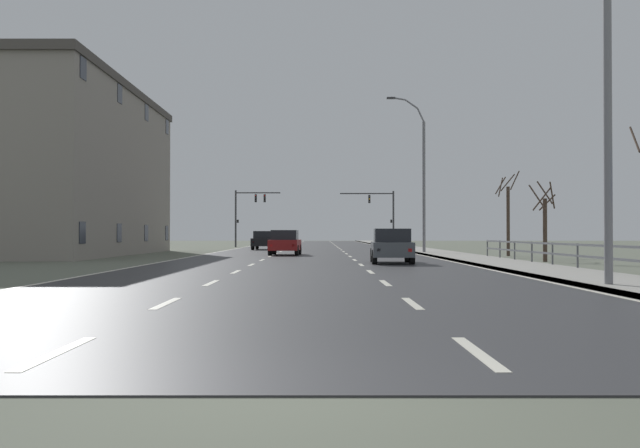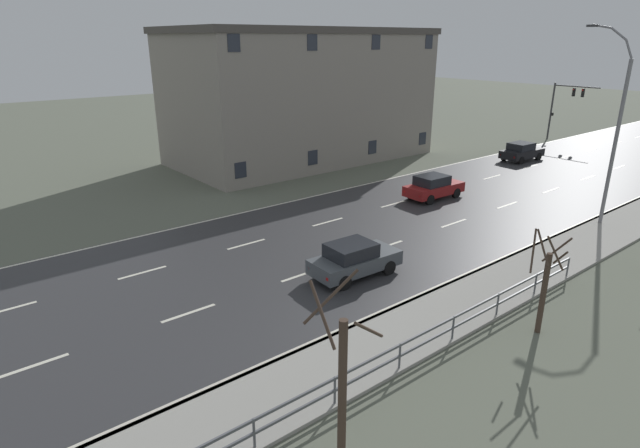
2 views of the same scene
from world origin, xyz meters
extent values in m
cube|color=#5B6051|center=(0.00, 48.00, -0.06)|extent=(160.00, 160.00, 0.12)
cube|color=#303033|center=(0.00, 60.00, 0.01)|extent=(14.00, 120.00, 0.02)
cube|color=beige|center=(-2.33, 12.80, 0.02)|extent=(0.16, 2.20, 0.01)
cube|color=beige|center=(-2.33, 18.20, 0.02)|extent=(0.16, 2.20, 0.01)
cube|color=beige|center=(-2.33, 23.60, 0.02)|extent=(0.16, 2.20, 0.01)
cube|color=beige|center=(-2.33, 29.00, 0.02)|extent=(0.16, 2.20, 0.01)
cube|color=beige|center=(-2.33, 34.40, 0.02)|extent=(0.16, 2.20, 0.01)
cube|color=beige|center=(-2.33, 39.80, 0.02)|extent=(0.16, 2.20, 0.01)
cube|color=beige|center=(-2.33, 45.20, 0.02)|extent=(0.16, 2.20, 0.01)
cube|color=beige|center=(-2.33, 50.60, 0.02)|extent=(0.16, 2.20, 0.01)
cube|color=beige|center=(-2.33, 56.00, 0.02)|extent=(0.16, 2.20, 0.01)
cube|color=beige|center=(-2.33, 61.40, 0.02)|extent=(0.16, 2.20, 0.01)
cube|color=beige|center=(-2.33, 66.80, 0.02)|extent=(0.16, 2.20, 0.01)
cube|color=beige|center=(-2.33, 72.20, 0.02)|extent=(0.16, 2.20, 0.01)
cube|color=beige|center=(2.33, 12.80, 0.02)|extent=(0.16, 2.20, 0.01)
cube|color=beige|center=(2.33, 18.20, 0.02)|extent=(0.16, 2.20, 0.01)
cube|color=beige|center=(2.33, 23.60, 0.02)|extent=(0.16, 2.20, 0.01)
cube|color=beige|center=(2.33, 29.00, 0.02)|extent=(0.16, 2.20, 0.01)
cube|color=beige|center=(2.33, 34.40, 0.02)|extent=(0.16, 2.20, 0.01)
cube|color=beige|center=(2.33, 39.80, 0.02)|extent=(0.16, 2.20, 0.01)
cube|color=beige|center=(2.33, 45.20, 0.02)|extent=(0.16, 2.20, 0.01)
cube|color=beige|center=(2.33, 50.60, 0.02)|extent=(0.16, 2.20, 0.01)
cube|color=beige|center=(2.33, 56.00, 0.02)|extent=(0.16, 2.20, 0.01)
cube|color=beige|center=(-6.85, 60.00, 0.02)|extent=(0.16, 120.00, 0.01)
cube|color=#515459|center=(9.85, 17.75, 0.95)|extent=(0.06, 29.32, 0.08)
cube|color=#515459|center=(9.85, 17.75, 0.55)|extent=(0.06, 29.32, 0.08)
cylinder|color=#515459|center=(9.85, 16.42, 0.50)|extent=(0.07, 0.07, 1.00)
cylinder|color=#515459|center=(9.85, 19.09, 0.50)|extent=(0.07, 0.07, 1.00)
cylinder|color=#515459|center=(9.85, 21.75, 0.50)|extent=(0.07, 0.07, 1.00)
cylinder|color=#515459|center=(9.85, 24.42, 0.50)|extent=(0.07, 0.07, 1.00)
cylinder|color=#515459|center=(9.85, 27.09, 0.50)|extent=(0.07, 0.07, 1.00)
cylinder|color=#515459|center=(9.85, 29.75, 0.50)|extent=(0.07, 0.07, 1.00)
cylinder|color=#515459|center=(9.85, 32.42, 0.50)|extent=(0.07, 0.07, 1.00)
cylinder|color=slate|center=(7.60, 40.69, 4.46)|extent=(0.20, 0.20, 8.92)
cylinder|color=slate|center=(7.39, 40.69, 9.37)|extent=(0.52, 0.11, 0.95)
cylinder|color=slate|center=(6.77, 40.69, 10.11)|extent=(0.88, 0.11, 0.66)
cylinder|color=slate|center=(5.87, 40.69, 10.48)|extent=(1.00, 0.11, 0.28)
cube|color=#333335|center=(5.38, 40.69, 10.52)|extent=(0.56, 0.24, 0.12)
cylinder|color=#38383A|center=(-7.90, 63.48, 2.86)|extent=(0.18, 0.18, 5.72)
cylinder|color=#38383A|center=(-5.66, 63.48, 5.47)|extent=(4.48, 0.12, 0.12)
cube|color=black|center=(-5.88, 63.48, 4.92)|extent=(0.20, 0.28, 0.80)
sphere|color=red|center=(-5.88, 63.33, 5.18)|extent=(0.14, 0.14, 0.14)
sphere|color=#2D2D2D|center=(-5.88, 63.33, 4.92)|extent=(0.14, 0.14, 0.14)
sphere|color=#2D2D2D|center=(-5.88, 63.33, 4.66)|extent=(0.14, 0.14, 0.14)
cube|color=black|center=(-4.99, 63.48, 4.92)|extent=(0.20, 0.28, 0.80)
sphere|color=red|center=(-4.99, 63.33, 5.18)|extent=(0.14, 0.14, 0.14)
sphere|color=#2D2D2D|center=(-4.99, 63.33, 4.92)|extent=(0.14, 0.14, 0.14)
sphere|color=#2D2D2D|center=(-4.99, 63.33, 4.66)|extent=(0.14, 0.14, 0.14)
cube|color=black|center=(-7.68, 63.43, 2.60)|extent=(0.18, 0.12, 0.32)
cube|color=maroon|center=(-1.59, 37.39, 0.65)|extent=(1.91, 4.16, 0.64)
cube|color=black|center=(-1.60, 37.14, 1.27)|extent=(1.63, 2.06, 0.60)
cube|color=slate|center=(-1.57, 38.09, 1.25)|extent=(1.41, 0.13, 0.51)
cylinder|color=black|center=(-0.74, 38.63, 0.33)|extent=(0.24, 0.67, 0.66)
cylinder|color=black|center=(-2.35, 38.69, 0.33)|extent=(0.24, 0.67, 0.66)
cylinder|color=black|center=(-0.83, 36.09, 0.33)|extent=(0.24, 0.67, 0.66)
cylinder|color=black|center=(-2.45, 36.15, 0.33)|extent=(0.24, 0.67, 0.66)
cube|color=red|center=(-2.33, 35.39, 0.65)|extent=(0.16, 0.05, 0.14)
cube|color=red|center=(-1.01, 35.34, 0.65)|extent=(0.16, 0.05, 0.14)
cube|color=black|center=(-4.07, 52.08, 0.65)|extent=(1.96, 4.18, 0.64)
cube|color=black|center=(-4.09, 51.83, 1.27)|extent=(1.66, 2.07, 0.60)
cube|color=slate|center=(-4.04, 52.78, 1.25)|extent=(1.41, 0.15, 0.51)
cylinder|color=black|center=(-3.20, 53.31, 0.33)|extent=(0.25, 0.67, 0.66)
cylinder|color=black|center=(-4.82, 53.39, 0.33)|extent=(0.25, 0.67, 0.66)
cylinder|color=black|center=(-3.33, 50.78, 0.33)|extent=(0.25, 0.67, 0.66)
cylinder|color=black|center=(-4.94, 50.85, 0.33)|extent=(0.25, 0.67, 0.66)
cube|color=red|center=(-4.83, 50.09, 0.65)|extent=(0.16, 0.05, 0.14)
cube|color=red|center=(-3.51, 50.02, 0.65)|extent=(0.16, 0.05, 0.14)
cube|color=#474C51|center=(3.82, 25.42, 0.65)|extent=(1.95, 4.18, 0.64)
cube|color=black|center=(3.81, 25.17, 1.27)|extent=(1.65, 2.07, 0.60)
cube|color=slate|center=(3.85, 26.12, 1.25)|extent=(1.41, 0.14, 0.51)
cylinder|color=black|center=(4.68, 26.66, 0.33)|extent=(0.25, 0.67, 0.66)
cylinder|color=black|center=(3.07, 26.73, 0.33)|extent=(0.25, 0.67, 0.66)
cylinder|color=black|center=(4.57, 24.12, 0.33)|extent=(0.25, 0.67, 0.66)
cylinder|color=black|center=(2.95, 24.19, 0.33)|extent=(0.25, 0.67, 0.66)
cube|color=red|center=(3.07, 23.43, 0.65)|extent=(0.16, 0.05, 0.14)
cube|color=red|center=(4.38, 23.36, 0.65)|extent=(0.16, 0.05, 0.14)
cube|color=gray|center=(-16.79, 38.12, 5.11)|extent=(10.98, 21.30, 10.23)
cube|color=#4C4742|center=(-16.79, 38.12, 10.48)|extent=(11.20, 21.73, 0.50)
cube|color=#282D38|center=(-11.28, 28.67, 1.40)|extent=(0.04, 0.90, 1.10)
cube|color=#282D38|center=(-11.28, 34.97, 1.40)|extent=(0.04, 0.90, 1.10)
cube|color=#282D38|center=(-11.28, 41.27, 1.40)|extent=(0.04, 0.90, 1.10)
cube|color=#282D38|center=(-11.28, 47.57, 1.40)|extent=(0.04, 0.90, 1.10)
cube|color=#282D38|center=(-11.28, 28.67, 9.63)|extent=(0.04, 0.90, 1.10)
cube|color=#282D38|center=(-11.28, 34.97, 9.63)|extent=(0.04, 0.90, 1.10)
cube|color=#282D38|center=(-11.28, 41.27, 9.63)|extent=(0.04, 0.90, 1.10)
cube|color=#282D38|center=(-11.28, 47.57, 9.63)|extent=(0.04, 0.90, 1.10)
cylinder|color=#423328|center=(11.94, 17.50, 2.17)|extent=(0.20, 0.20, 4.34)
cylinder|color=#423328|center=(12.47, 17.72, 4.27)|extent=(0.41, 1.15, 0.95)
cylinder|color=#423328|center=(11.85, 16.99, 4.62)|extent=(1.07, 0.26, 1.12)
cylinder|color=#423328|center=(11.29, 17.69, 4.56)|extent=(0.36, 1.34, 1.08)
cylinder|color=#423328|center=(11.38, 27.32, 1.52)|extent=(0.20, 0.20, 3.04)
cylinder|color=#423328|center=(10.93, 27.03, 3.07)|extent=(0.58, 0.98, 1.29)
cylinder|color=#423328|center=(11.27, 26.99, 3.30)|extent=(0.72, 0.30, 1.13)
cylinder|color=#423328|center=(11.66, 27.11, 3.18)|extent=(0.47, 0.64, 1.28)
cylinder|color=#423328|center=(11.38, 27.76, 3.05)|extent=(0.94, 0.08, 1.17)
cylinder|color=#423328|center=(11.60, 27.65, 2.86)|extent=(0.69, 0.54, 0.80)
camera|label=1|loc=(0.58, -5.64, 1.34)|focal=38.65mm
camera|label=2|loc=(19.00, 11.14, 9.87)|focal=29.05mm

